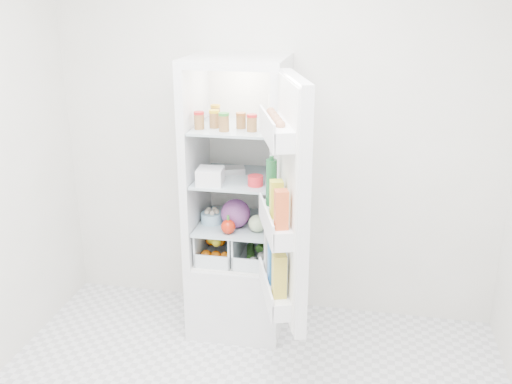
% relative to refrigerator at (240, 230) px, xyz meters
% --- Properties ---
extents(room_walls, '(3.02, 3.02, 2.61)m').
position_rel_refrigerator_xyz_m(room_walls, '(0.20, -1.25, 0.93)').
color(room_walls, silver).
rests_on(room_walls, ground).
extents(refrigerator, '(0.60, 0.60, 1.80)m').
position_rel_refrigerator_xyz_m(refrigerator, '(0.00, 0.00, 0.00)').
color(refrigerator, silver).
rests_on(refrigerator, ground).
extents(shelf_low, '(0.49, 0.53, 0.01)m').
position_rel_refrigerator_xyz_m(shelf_low, '(-0.00, -0.06, 0.07)').
color(shelf_low, '#A0B4BC').
rests_on(shelf_low, refrigerator).
extents(shelf_mid, '(0.49, 0.53, 0.02)m').
position_rel_refrigerator_xyz_m(shelf_mid, '(-0.00, -0.06, 0.38)').
color(shelf_mid, '#A0B4BC').
rests_on(shelf_mid, refrigerator).
extents(shelf_top, '(0.49, 0.53, 0.02)m').
position_rel_refrigerator_xyz_m(shelf_top, '(-0.00, -0.06, 0.71)').
color(shelf_top, '#A0B4BC').
rests_on(shelf_top, refrigerator).
extents(crisper_left, '(0.23, 0.46, 0.22)m').
position_rel_refrigerator_xyz_m(crisper_left, '(-0.12, -0.06, -0.06)').
color(crisper_left, silver).
rests_on(crisper_left, refrigerator).
extents(crisper_right, '(0.23, 0.46, 0.22)m').
position_rel_refrigerator_xyz_m(crisper_right, '(0.12, -0.06, -0.06)').
color(crisper_right, silver).
rests_on(crisper_right, refrigerator).
extents(condiment_jars, '(0.46, 0.32, 0.08)m').
position_rel_refrigerator_xyz_m(condiment_jars, '(-0.02, -0.14, 0.76)').
color(condiment_jars, '#B21919').
rests_on(condiment_jars, shelf_top).
extents(squeeze_bottle, '(0.06, 0.06, 0.18)m').
position_rel_refrigerator_xyz_m(squeeze_bottle, '(0.20, 0.05, 0.81)').
color(squeeze_bottle, white).
rests_on(squeeze_bottle, shelf_top).
extents(tub_white, '(0.16, 0.16, 0.10)m').
position_rel_refrigerator_xyz_m(tub_white, '(-0.13, -0.23, 0.44)').
color(tub_white, silver).
rests_on(tub_white, shelf_mid).
extents(tin_red, '(0.11, 0.11, 0.06)m').
position_rel_refrigerator_xyz_m(tin_red, '(0.14, -0.21, 0.42)').
color(tin_red, red).
rests_on(tin_red, shelf_mid).
extents(foil_tray, '(0.17, 0.15, 0.04)m').
position_rel_refrigerator_xyz_m(foil_tray, '(-0.05, 0.01, 0.41)').
color(foil_tray, '#BDBCC1').
rests_on(foil_tray, shelf_mid).
extents(red_cabbage, '(0.18, 0.18, 0.18)m').
position_rel_refrigerator_xyz_m(red_cabbage, '(0.00, -0.14, 0.17)').
color(red_cabbage, '#4A1B50').
rests_on(red_cabbage, shelf_low).
extents(bell_pepper, '(0.09, 0.09, 0.09)m').
position_rel_refrigerator_xyz_m(bell_pepper, '(-0.02, -0.25, 0.13)').
color(bell_pepper, '#B9200B').
rests_on(bell_pepper, shelf_low).
extents(mushroom_bowl, '(0.16, 0.16, 0.07)m').
position_rel_refrigerator_xyz_m(mushroom_bowl, '(-0.17, -0.10, 0.12)').
color(mushroom_bowl, '#95C4DE').
rests_on(mushroom_bowl, shelf_low).
extents(salad_bag, '(0.11, 0.11, 0.11)m').
position_rel_refrigerator_xyz_m(salad_bag, '(0.15, -0.19, 0.14)').
color(salad_bag, '#A7BD8E').
rests_on(salad_bag, shelf_low).
extents(citrus_pile, '(0.20, 0.24, 0.16)m').
position_rel_refrigerator_xyz_m(citrus_pile, '(-0.13, -0.12, -0.07)').
color(citrus_pile, orange).
rests_on(citrus_pile, refrigerator).
extents(veg_pile, '(0.16, 0.30, 0.10)m').
position_rel_refrigerator_xyz_m(veg_pile, '(0.13, -0.06, -0.10)').
color(veg_pile, '#254F1A').
rests_on(veg_pile, refrigerator).
extents(fridge_door, '(0.33, 0.59, 1.30)m').
position_rel_refrigerator_xyz_m(fridge_door, '(0.39, -0.62, 0.43)').
color(fridge_door, silver).
rests_on(fridge_door, refrigerator).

